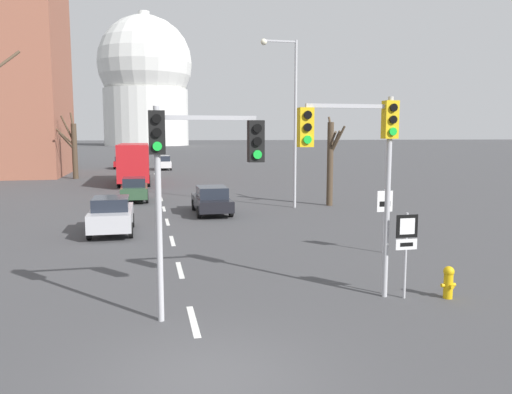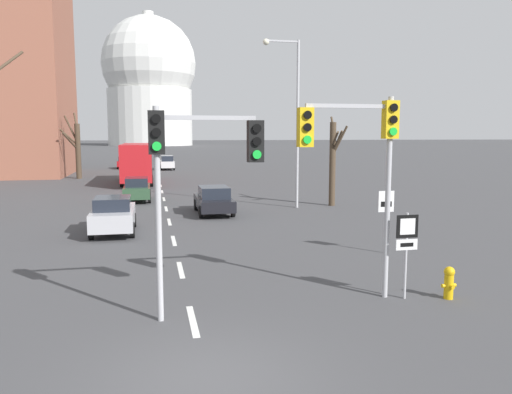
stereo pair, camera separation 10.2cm
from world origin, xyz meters
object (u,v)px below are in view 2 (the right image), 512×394
fire_hydrant (449,281)px  city_bus (137,160)px  sedan_far_left (214,200)px  sedan_far_right (167,163)px  traffic_signal_near_right (361,146)px  traffic_signal_centre_tall (193,159)px  speed_limit_sign (386,210)px  sedan_near_right (125,162)px  street_lamp_right (292,108)px  route_sign_post (407,241)px  sedan_near_left (113,215)px  sedan_mid_centre (137,189)px

fire_hydrant → city_bus: 35.18m
sedan_far_left → sedan_far_right: (-1.22, 35.79, 0.09)m
fire_hydrant → city_bus: city_bus is taller
traffic_signal_near_right → traffic_signal_centre_tall: size_ratio=1.07×
traffic_signal_near_right → speed_limit_sign: 6.03m
fire_hydrant → sedan_near_right: bearing=101.1°
street_lamp_right → sedan_near_right: 39.72m
traffic_signal_centre_tall → sedan_near_right: bearing=94.2°
route_sign_post → fire_hydrant: 1.57m
route_sign_post → sedan_near_right: 55.11m
traffic_signal_near_right → sedan_near_right: (-8.30, 54.04, -3.19)m
route_sign_post → traffic_signal_near_right: bearing=169.0°
traffic_signal_centre_tall → route_sign_post: (5.51, 0.25, -2.19)m
speed_limit_sign → sedan_far_left: speed_limit_sign is taller
traffic_signal_near_right → speed_limit_sign: size_ratio=2.25×
traffic_signal_near_right → city_bus: (-6.31, 33.58, -1.94)m
traffic_signal_centre_tall → sedan_far_right: size_ratio=1.13×
sedan_near_left → route_sign_post: bearing=-53.1°
sedan_near_left → sedan_near_right: 43.57m
sedan_near_left → sedan_mid_centre: bearing=85.9°
city_bus → street_lamp_right: bearing=-62.0°
sedan_far_right → city_bus: bearing=-100.6°
sedan_mid_centre → fire_hydrant: bearing=-68.8°
traffic_signal_near_right → fire_hydrant: 4.26m
sedan_near_right → sedan_mid_centre: (2.22, -32.80, -0.02)m
sedan_near_left → traffic_signal_near_right: bearing=-56.9°
street_lamp_right → city_bus: bearing=118.0°
sedan_mid_centre → city_bus: 12.41m
sedan_near_right → sedan_far_right: size_ratio=0.96×
traffic_signal_near_right → sedan_mid_centre: 22.32m
street_lamp_right → traffic_signal_centre_tall: bearing=-113.2°
sedan_far_right → fire_hydrant: bearing=-84.0°
traffic_signal_centre_tall → sedan_far_right: traffic_signal_centre_tall is taller
route_sign_post → sedan_far_right: size_ratio=0.53×
sedan_near_right → street_lamp_right: bearing=-73.5°
speed_limit_sign → sedan_far_right: 46.61m
sedan_near_left → city_bus: bearing=88.7°
sedan_near_left → speed_limit_sign: bearing=-30.8°
route_sign_post → sedan_far_left: (-3.09, 15.24, -0.78)m
traffic_signal_near_right → fire_hydrant: traffic_signal_near_right is taller
traffic_signal_centre_tall → city_bus: (-2.02, 34.06, -1.68)m
traffic_signal_near_right → fire_hydrant: (2.35, -0.48, -3.52)m
sedan_near_left → sedan_far_left: sedan_near_left is taller
route_sign_post → city_bus: bearing=102.6°
speed_limit_sign → sedan_near_left: size_ratio=0.57×
traffic_signal_centre_tall → sedan_near_right: 54.75m
traffic_signal_near_right → street_lamp_right: 16.61m
sedan_near_right → sedan_far_left: (6.43, -39.03, -0.03)m
route_sign_post → sedan_far_left: bearing=101.5°
traffic_signal_near_right → sedan_far_left: (-1.87, 15.00, -3.22)m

